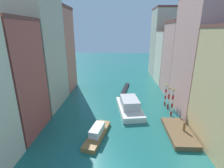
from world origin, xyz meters
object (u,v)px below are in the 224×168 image
at_px(mooring_pole_0, 172,102).
at_px(vaporetto_white, 129,106).
at_px(person_on_dock, 184,126).
at_px(gondola_black, 125,90).
at_px(mooring_pole_1, 169,98).
at_px(motorboat_0, 97,133).
at_px(waterfront_dock, 179,132).
at_px(mooring_pole_2, 166,95).

distance_m(mooring_pole_0, vaporetto_white, 7.74).
bearing_deg(person_on_dock, mooring_pole_0, 91.09).
relative_size(person_on_dock, gondola_black, 0.15).
distance_m(mooring_pole_1, gondola_black, 13.01).
relative_size(gondola_black, motorboat_0, 1.43).
xyz_separation_m(mooring_pole_0, vaporetto_white, (-7.43, 1.48, -1.59)).
bearing_deg(waterfront_dock, mooring_pole_0, 84.43).
relative_size(mooring_pole_0, gondola_black, 0.48).
bearing_deg(mooring_pole_1, mooring_pole_2, 94.75).
bearing_deg(mooring_pole_2, gondola_black, 133.95).
bearing_deg(person_on_dock, gondola_black, 113.57).
xyz_separation_m(mooring_pole_1, vaporetto_white, (-7.58, -1.20, -1.27)).
bearing_deg(mooring_pole_0, mooring_pole_2, 89.85).
distance_m(person_on_dock, mooring_pole_1, 8.52).
distance_m(waterfront_dock, motorboat_0, 12.03).
height_order(mooring_pole_1, mooring_pole_2, mooring_pole_2).
xyz_separation_m(waterfront_dock, mooring_pole_1, (0.72, 8.41, 1.95)).
bearing_deg(gondola_black, mooring_pole_0, -57.89).
height_order(mooring_pole_1, vaporetto_white, mooring_pole_1).
bearing_deg(mooring_pole_0, person_on_dock, -88.91).
relative_size(vaporetto_white, motorboat_0, 1.31).
distance_m(mooring_pole_2, motorboat_0, 16.95).
relative_size(mooring_pole_2, gondola_black, 0.42).
xyz_separation_m(gondola_black, motorboat_0, (-4.59, -19.53, 0.42)).
bearing_deg(waterfront_dock, person_on_dock, -5.35).
relative_size(mooring_pole_0, mooring_pole_2, 1.14).
xyz_separation_m(waterfront_dock, motorboat_0, (-11.97, -1.14, 0.29)).
xyz_separation_m(waterfront_dock, person_on_dock, (0.67, -0.06, 1.04)).
height_order(mooring_pole_2, motorboat_0, mooring_pole_2).
height_order(waterfront_dock, motorboat_0, motorboat_0).
relative_size(mooring_pole_2, motorboat_0, 0.60).
bearing_deg(gondola_black, motorboat_0, -103.23).
bearing_deg(mooring_pole_1, mooring_pole_0, -93.33).
xyz_separation_m(person_on_dock, mooring_pole_0, (-0.11, 5.80, 1.23)).
bearing_deg(mooring_pole_1, gondola_black, 129.05).
xyz_separation_m(mooring_pole_0, mooring_pole_1, (0.16, 2.68, -0.32)).
distance_m(mooring_pole_0, mooring_pole_1, 2.70).
xyz_separation_m(mooring_pole_0, motorboat_0, (-12.53, -6.88, -1.98)).
height_order(mooring_pole_0, mooring_pole_2, mooring_pole_0).
relative_size(person_on_dock, vaporetto_white, 0.16).
bearing_deg(person_on_dock, motorboat_0, -175.12).
distance_m(mooring_pole_0, motorboat_0, 14.43).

